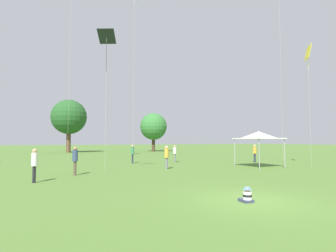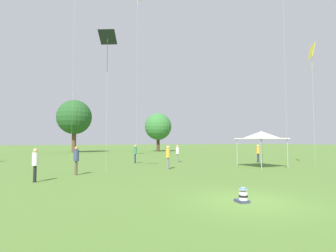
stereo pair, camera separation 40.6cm
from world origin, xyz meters
The scene contains 14 objects.
ground_plane centered at (0.00, 0.00, 0.00)m, with size 300.00×300.00×0.00m, color #4C702D.
seated_toddler centered at (-0.36, -0.15, 0.22)m, with size 0.42×0.51×0.55m.
person_standing_0 centered at (12.80, 13.25, 1.09)m, with size 0.53×0.53×1.83m.
person_standing_1 centered at (-5.19, 10.26, 1.11)m, with size 0.46×0.46×1.84m.
person_standing_2 centered at (-7.45, 8.04, 1.10)m, with size 0.43×0.43×1.80m.
person_standing_3 centered at (1.67, 11.05, 1.10)m, with size 0.40×0.40×1.82m.
person_standing_4 centered at (0.89, 17.29, 1.11)m, with size 0.33×0.33×1.82m.
person_standing_5 centered at (5.29, 16.79, 1.07)m, with size 0.46×0.46×1.77m.
canopy_tent centered at (9.39, 9.16, 2.67)m, with size 3.16×3.16×3.01m.
kite_1 centered at (-3.29, 10.18, 9.16)m, with size 1.44×1.33×9.76m.
kite_2 centered at (13.59, 7.45, 9.71)m, with size 0.98×1.17×10.51m.
kite_3 centered at (2.86, 23.27, 20.02)m, with size 1.28×0.76×21.28m.
distant_tree_0 centered at (13.79, 43.56, 5.22)m, with size 5.63×5.63×8.07m.
distant_tree_1 centered at (-2.81, 45.59, 6.76)m, with size 6.59×6.59×10.10m.
Camera 2 is at (-6.65, -7.73, 2.20)m, focal length 28.00 mm.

